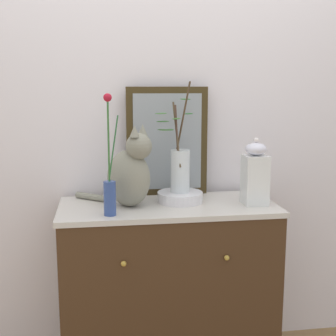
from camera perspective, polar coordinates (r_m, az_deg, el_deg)
wall_back at (r=2.48m, az=-1.07°, el=6.60°), size 4.40×0.08×2.60m
sideboard at (r=2.39m, az=0.00°, el=-14.82°), size 1.05×0.49×0.89m
mirror_leaning at (r=2.40m, az=-0.10°, el=3.30°), size 0.42×0.03×0.56m
cat_sitting at (r=2.19m, az=-4.77°, el=-0.62°), size 0.40×0.35×0.39m
vase_slim_green at (r=2.05m, az=-7.23°, el=-2.33°), size 0.07×0.05×0.54m
bowl_porcelain at (r=2.29m, az=1.50°, el=-3.60°), size 0.22×0.22×0.05m
vase_glass_clear at (r=2.26m, az=1.46°, el=0.14°), size 0.22×0.20×0.54m
jar_lidded_porcelain at (r=2.26m, az=10.73°, el=-0.80°), size 0.11×0.11×0.33m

